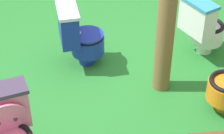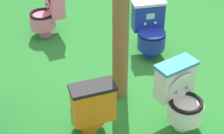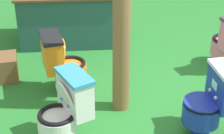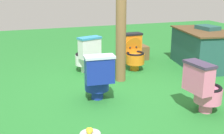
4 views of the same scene
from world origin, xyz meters
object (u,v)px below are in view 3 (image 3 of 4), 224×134
small_crate (3,68)px  toilet_white (66,110)px  toilet_blue (211,101)px  wooden_post (122,15)px  toilet_orange (62,63)px  vendor_table (69,15)px

small_crate → toilet_white: bearing=-66.7°
toilet_blue → toilet_white: (-1.39, 0.18, 0.00)m
small_crate → wooden_post: bearing=-36.9°
toilet_orange → vendor_table: 1.46m
toilet_blue → small_crate: bearing=55.3°
vendor_table → wooden_post: bearing=-81.6°
vendor_table → small_crate: (-0.97, -0.97, -0.24)m
toilet_blue → toilet_white: size_ratio=1.00×
wooden_post → small_crate: wooden_post is taller
wooden_post → small_crate: bearing=143.1°
toilet_blue → small_crate: toilet_blue is taller
toilet_blue → small_crate: (-1.99, 1.58, -0.22)m
wooden_post → vendor_table: bearing=98.4°
small_crate → vendor_table: bearing=45.1°
toilet_blue → vendor_table: (-1.02, 2.55, 0.02)m
toilet_white → wooden_post: (0.65, 0.45, 0.71)m
toilet_blue → wooden_post: (-0.74, 0.64, 0.71)m
toilet_blue → vendor_table: size_ratio=0.46×
toilet_white → vendor_table: vendor_table is taller
toilet_orange → wooden_post: (0.57, -0.48, 0.71)m
wooden_post → small_crate: 1.82m
toilet_white → vendor_table: bearing=-26.2°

